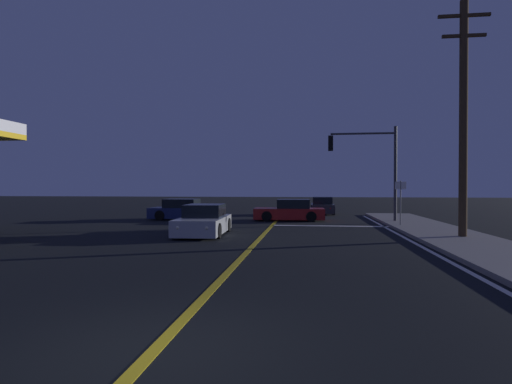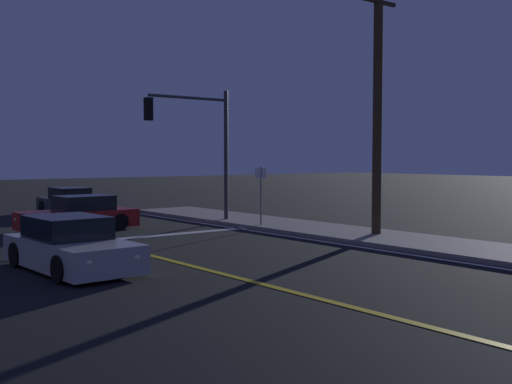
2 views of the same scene
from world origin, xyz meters
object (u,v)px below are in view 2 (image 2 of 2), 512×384
(car_mid_block_charcoal, at_px, (69,203))
(traffic_signal_near_right, at_px, (198,134))
(car_far_approaching_red, at_px, (79,215))
(street_sign_corner, at_px, (261,187))
(utility_pole_right, at_px, (378,95))
(car_parked_curb_silver, at_px, (71,247))

(car_mid_block_charcoal, bearing_deg, traffic_signal_near_right, -71.81)
(car_far_approaching_red, bearing_deg, street_sign_corner, -125.52)
(utility_pole_right, distance_m, street_sign_corner, 5.95)
(utility_pole_right, relative_size, street_sign_corner, 3.90)
(car_mid_block_charcoal, xyz_separation_m, traffic_signal_near_right, (2.54, -7.91, 3.21))
(car_far_approaching_red, bearing_deg, utility_pole_right, -141.89)
(car_far_approaching_red, xyz_separation_m, car_mid_block_charcoal, (2.23, 6.83, -0.00))
(car_mid_block_charcoal, xyz_separation_m, utility_pole_right, (5.07, -15.44, 4.39))
(car_mid_block_charcoal, bearing_deg, utility_pole_right, -71.47)
(car_far_approaching_red, relative_size, car_parked_curb_silver, 1.00)
(traffic_signal_near_right, distance_m, utility_pole_right, 8.03)
(car_mid_block_charcoal, bearing_deg, street_sign_corner, -70.74)
(car_parked_curb_silver, relative_size, utility_pole_right, 0.47)
(street_sign_corner, bearing_deg, traffic_signal_near_right, 111.84)
(street_sign_corner, bearing_deg, utility_pole_right, -73.50)
(car_parked_curb_silver, relative_size, car_mid_block_charcoal, 1.02)
(car_mid_block_charcoal, distance_m, utility_pole_right, 16.83)
(utility_pole_right, xyz_separation_m, street_sign_corner, (-1.40, 4.73, -3.32))
(car_mid_block_charcoal, distance_m, street_sign_corner, 11.37)
(car_parked_curb_silver, xyz_separation_m, car_mid_block_charcoal, (5.72, 14.88, -0.00))
(car_far_approaching_red, relative_size, utility_pole_right, 0.47)
(car_mid_block_charcoal, height_order, traffic_signal_near_right, traffic_signal_near_right)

